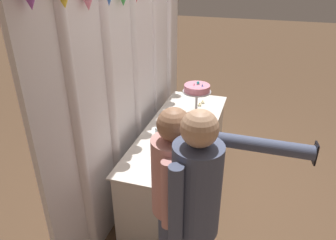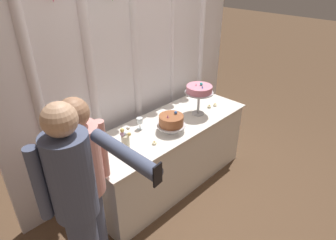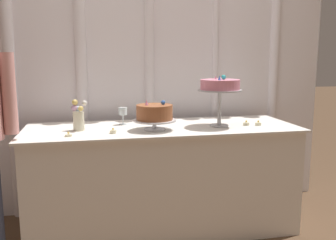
{
  "view_description": "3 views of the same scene",
  "coord_description": "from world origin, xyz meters",
  "px_view_note": "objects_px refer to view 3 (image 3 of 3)",
  "views": [
    {
      "loc": [
        -2.82,
        -0.64,
        2.36
      ],
      "look_at": [
        -0.14,
        0.19,
        0.94
      ],
      "focal_mm": 34.16,
      "sensor_mm": 36.0,
      "label": 1
    },
    {
      "loc": [
        -1.97,
        -1.8,
        2.37
      ],
      "look_at": [
        -0.04,
        0.06,
        0.87
      ],
      "focal_mm": 31.56,
      "sensor_mm": 36.0,
      "label": 2
    },
    {
      "loc": [
        -0.5,
        -2.49,
        1.29
      ],
      "look_at": [
        0.04,
        0.08,
        0.84
      ],
      "focal_mm": 39.37,
      "sensor_mm": 36.0,
      "label": 3
    }
  ],
  "objects_px": {
    "cake_display_nearright": "(220,87)",
    "tealight_far_right": "(258,124)",
    "cake_display_nearleft": "(154,114)",
    "wine_glass": "(123,112)",
    "cake_table": "(163,178)",
    "tealight_near_right": "(246,124)",
    "tealight_near_left": "(113,132)",
    "flower_vase": "(78,117)",
    "tealight_far_left": "(68,135)"
  },
  "relations": [
    {
      "from": "cake_display_nearleft",
      "to": "wine_glass",
      "type": "distance_m",
      "value": 0.33
    },
    {
      "from": "cake_display_nearright",
      "to": "tealight_far_right",
      "type": "relative_size",
      "value": 8.33
    },
    {
      "from": "cake_display_nearright",
      "to": "tealight_near_right",
      "type": "distance_m",
      "value": 0.35
    },
    {
      "from": "cake_display_nearleft",
      "to": "tealight_near_left",
      "type": "xyz_separation_m",
      "value": [
        -0.29,
        -0.05,
        -0.1
      ]
    },
    {
      "from": "cake_table",
      "to": "flower_vase",
      "type": "bearing_deg",
      "value": -178.04
    },
    {
      "from": "tealight_near_right",
      "to": "flower_vase",
      "type": "bearing_deg",
      "value": 177.45
    },
    {
      "from": "tealight_far_left",
      "to": "tealight_far_right",
      "type": "xyz_separation_m",
      "value": [
        1.36,
        0.12,
        0.0
      ]
    },
    {
      "from": "cake_display_nearright",
      "to": "flower_vase",
      "type": "height_order",
      "value": "cake_display_nearright"
    },
    {
      "from": "tealight_near_left",
      "to": "wine_glass",
      "type": "bearing_deg",
      "value": 73.44
    },
    {
      "from": "cake_display_nearright",
      "to": "tealight_near_right",
      "type": "relative_size",
      "value": 8.25
    },
    {
      "from": "cake_table",
      "to": "cake_display_nearleft",
      "type": "relative_size",
      "value": 6.64
    },
    {
      "from": "tealight_near_left",
      "to": "cake_display_nearleft",
      "type": "bearing_deg",
      "value": 10.28
    },
    {
      "from": "tealight_far_right",
      "to": "cake_table",
      "type": "bearing_deg",
      "value": 172.41
    },
    {
      "from": "cake_display_nearleft",
      "to": "tealight_far_left",
      "type": "xyz_separation_m",
      "value": [
        -0.57,
        -0.09,
        -0.11
      ]
    },
    {
      "from": "flower_vase",
      "to": "tealight_far_right",
      "type": "height_order",
      "value": "flower_vase"
    },
    {
      "from": "cake_display_nearleft",
      "to": "flower_vase",
      "type": "xyz_separation_m",
      "value": [
        -0.51,
        0.1,
        -0.02
      ]
    },
    {
      "from": "cake_table",
      "to": "tealight_near_right",
      "type": "bearing_deg",
      "value": -6.84
    },
    {
      "from": "flower_vase",
      "to": "tealight_far_left",
      "type": "xyz_separation_m",
      "value": [
        -0.06,
        -0.19,
        -0.08
      ]
    },
    {
      "from": "wine_glass",
      "to": "cake_table",
      "type": "bearing_deg",
      "value": -27.43
    },
    {
      "from": "cake_table",
      "to": "cake_display_nearright",
      "type": "bearing_deg",
      "value": -10.64
    },
    {
      "from": "cake_display_nearleft",
      "to": "wine_glass",
      "type": "relative_size",
      "value": 2.29
    },
    {
      "from": "wine_glass",
      "to": "tealight_near_right",
      "type": "relative_size",
      "value": 2.85
    },
    {
      "from": "cake_display_nearleft",
      "to": "tealight_near_right",
      "type": "bearing_deg",
      "value": 3.54
    },
    {
      "from": "cake_table",
      "to": "flower_vase",
      "type": "distance_m",
      "value": 0.77
    },
    {
      "from": "tealight_near_right",
      "to": "tealight_far_right",
      "type": "xyz_separation_m",
      "value": [
        0.09,
        -0.02,
        -0.0
      ]
    },
    {
      "from": "cake_display_nearleft",
      "to": "tealight_near_right",
      "type": "distance_m",
      "value": 0.71
    },
    {
      "from": "tealight_near_left",
      "to": "tealight_far_right",
      "type": "bearing_deg",
      "value": 4.03
    },
    {
      "from": "tealight_far_left",
      "to": "tealight_near_left",
      "type": "height_order",
      "value": "tealight_near_left"
    },
    {
      "from": "cake_table",
      "to": "tealight_near_right",
      "type": "xyz_separation_m",
      "value": [
        0.62,
        -0.07,
        0.4
      ]
    },
    {
      "from": "tealight_near_left",
      "to": "tealight_near_right",
      "type": "xyz_separation_m",
      "value": [
        0.99,
        0.1,
        -0.0
      ]
    },
    {
      "from": "flower_vase",
      "to": "tealight_near_left",
      "type": "distance_m",
      "value": 0.28
    },
    {
      "from": "cake_display_nearleft",
      "to": "tealight_near_left",
      "type": "height_order",
      "value": "cake_display_nearleft"
    },
    {
      "from": "cake_table",
      "to": "tealight_far_left",
      "type": "relative_size",
      "value": 43.83
    },
    {
      "from": "cake_display_nearright",
      "to": "tealight_far_right",
      "type": "xyz_separation_m",
      "value": [
        0.3,
        -0.02,
        -0.28
      ]
    },
    {
      "from": "tealight_near_left",
      "to": "cake_display_nearright",
      "type": "bearing_deg",
      "value": 6.89
    },
    {
      "from": "cake_display_nearleft",
      "to": "cake_display_nearright",
      "type": "distance_m",
      "value": 0.52
    },
    {
      "from": "cake_display_nearright",
      "to": "tealight_far_left",
      "type": "bearing_deg",
      "value": -172.78
    },
    {
      "from": "cake_display_nearleft",
      "to": "flower_vase",
      "type": "bearing_deg",
      "value": 169.28
    },
    {
      "from": "cake_display_nearleft",
      "to": "tealight_near_right",
      "type": "xyz_separation_m",
      "value": [
        0.7,
        0.04,
        -0.1
      ]
    },
    {
      "from": "tealight_far_right",
      "to": "tealight_near_right",
      "type": "bearing_deg",
      "value": 167.07
    },
    {
      "from": "cake_table",
      "to": "cake_display_nearleft",
      "type": "height_order",
      "value": "cake_display_nearleft"
    },
    {
      "from": "tealight_near_right",
      "to": "tealight_far_right",
      "type": "relative_size",
      "value": 1.01
    },
    {
      "from": "tealight_near_left",
      "to": "tealight_far_right",
      "type": "distance_m",
      "value": 1.08
    },
    {
      "from": "cake_display_nearright",
      "to": "wine_glass",
      "type": "xyz_separation_m",
      "value": [
        -0.68,
        0.22,
        -0.19
      ]
    },
    {
      "from": "tealight_far_left",
      "to": "tealight_far_right",
      "type": "height_order",
      "value": "tealight_far_right"
    },
    {
      "from": "tealight_far_left",
      "to": "tealight_near_right",
      "type": "height_order",
      "value": "tealight_near_right"
    },
    {
      "from": "wine_glass",
      "to": "tealight_near_left",
      "type": "height_order",
      "value": "wine_glass"
    },
    {
      "from": "cake_display_nearleft",
      "to": "wine_glass",
      "type": "height_order",
      "value": "cake_display_nearleft"
    },
    {
      "from": "cake_display_nearright",
      "to": "tealight_near_right",
      "type": "bearing_deg",
      "value": 0.55
    },
    {
      "from": "cake_display_nearright",
      "to": "cake_table",
      "type": "bearing_deg",
      "value": 169.36
    }
  ]
}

